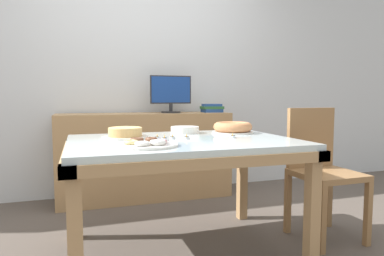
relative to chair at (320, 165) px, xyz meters
name	(u,v)px	position (x,y,z in m)	size (l,w,h in m)	color
ground_plane	(183,252)	(-1.04, 0.04, -0.52)	(12.00, 12.00, 0.00)	#564C44
wall_back	(140,71)	(-1.04, 1.64, 0.78)	(8.00, 0.10, 2.60)	silver
dining_table	(182,153)	(-1.04, 0.04, 0.14)	(1.44, 1.04, 0.75)	silver
chair	(320,165)	(0.00, 0.00, 0.00)	(0.43, 0.43, 0.94)	olive
sideboard	(146,156)	(-1.04, 1.34, -0.09)	(1.71, 0.44, 0.86)	tan
computer_monitor	(171,94)	(-0.77, 1.33, 0.53)	(0.42, 0.20, 0.38)	#262628
book_stack	(212,108)	(-0.33, 1.34, 0.38)	(0.22, 0.19, 0.09)	#23478C
cake_chocolate_round	(125,133)	(-1.38, 0.21, 0.26)	(0.31, 0.31, 0.07)	silver
cake_golden_bundt	(233,128)	(-0.57, 0.28, 0.27)	(0.31, 0.31, 0.08)	silver
pastry_platter	(147,144)	(-1.32, -0.21, 0.24)	(0.35, 0.35, 0.04)	silver
plate_stack	(185,130)	(-0.91, 0.39, 0.25)	(0.21, 0.21, 0.05)	silver
tealight_centre	(173,138)	(-1.10, 0.05, 0.24)	(0.04, 0.04, 0.04)	silver
tealight_left_edge	(164,139)	(-1.16, 0.01, 0.24)	(0.04, 0.04, 0.04)	silver
tealight_near_cakes	(233,136)	(-0.71, -0.01, 0.24)	(0.04, 0.04, 0.04)	silver
tealight_near_front	(157,138)	(-1.20, 0.07, 0.24)	(0.04, 0.04, 0.04)	silver
tealight_right_edge	(187,138)	(-1.02, 0.02, 0.24)	(0.04, 0.04, 0.04)	silver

